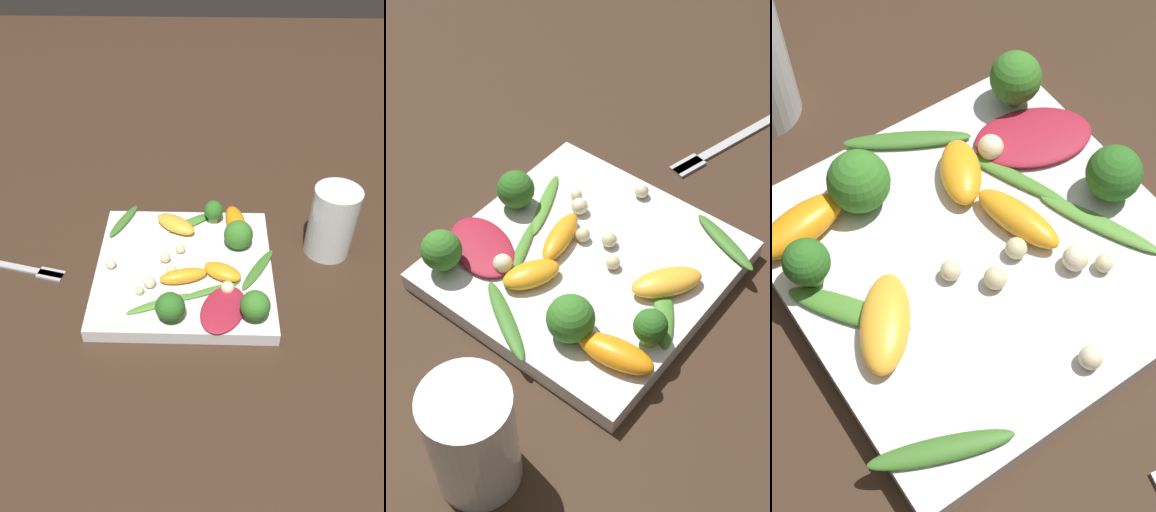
# 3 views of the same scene
# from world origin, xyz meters

# --- Properties ---
(ground_plane) EXTENTS (2.40, 2.40, 0.00)m
(ground_plane) POSITION_xyz_m (0.00, 0.00, 0.00)
(ground_plane) COLOR #382619
(plate) EXTENTS (0.25, 0.25, 0.02)m
(plate) POSITION_xyz_m (0.00, 0.00, 0.01)
(plate) COLOR white
(plate) RESTS_ON ground_plane
(drinking_glass) EXTENTS (0.07, 0.07, 0.11)m
(drinking_glass) POSITION_xyz_m (0.06, -0.22, 0.06)
(drinking_glass) COLOR white
(drinking_glass) RESTS_ON ground_plane
(fork) EXTENTS (0.06, 0.18, 0.01)m
(fork) POSITION_xyz_m (0.01, 0.24, 0.00)
(fork) COLOR #B2B2B7
(fork) RESTS_ON ground_plane
(radicchio_leaf_0) EXTENTS (0.10, 0.08, 0.01)m
(radicchio_leaf_0) POSITION_xyz_m (-0.09, -0.05, 0.03)
(radicchio_leaf_0) COLOR maroon
(radicchio_leaf_0) RESTS_ON plate
(orange_segment_0) EXTENTS (0.04, 0.07, 0.02)m
(orange_segment_0) POSITION_xyz_m (-0.03, 0.00, 0.03)
(orange_segment_0) COLOR orange
(orange_segment_0) RESTS_ON plate
(orange_segment_1) EXTENTS (0.05, 0.06, 0.02)m
(orange_segment_1) POSITION_xyz_m (-0.02, -0.05, 0.03)
(orange_segment_1) COLOR orange
(orange_segment_1) RESTS_ON plate
(orange_segment_2) EXTENTS (0.07, 0.07, 0.02)m
(orange_segment_2) POSITION_xyz_m (0.08, 0.02, 0.03)
(orange_segment_2) COLOR #FCAD33
(orange_segment_2) RESTS_ON plate
(orange_segment_3) EXTENTS (0.07, 0.04, 0.02)m
(orange_segment_3) POSITION_xyz_m (0.09, -0.08, 0.03)
(orange_segment_3) COLOR orange
(orange_segment_3) RESTS_ON plate
(broccoli_floret_0) EXTENTS (0.04, 0.04, 0.04)m
(broccoli_floret_0) POSITION_xyz_m (-0.10, 0.01, 0.04)
(broccoli_floret_0) COLOR #7A9E51
(broccoli_floret_0) RESTS_ON plate
(broccoli_floret_1) EXTENTS (0.04, 0.04, 0.05)m
(broccoli_floret_1) POSITION_xyz_m (-0.10, -0.09, 0.05)
(broccoli_floret_1) COLOR #84AD5B
(broccoli_floret_1) RESTS_ON plate
(broccoli_floret_2) EXTENTS (0.03, 0.03, 0.04)m
(broccoli_floret_2) POSITION_xyz_m (0.10, -0.04, 0.04)
(broccoli_floret_2) COLOR #7A9E51
(broccoli_floret_2) RESTS_ON plate
(broccoli_floret_3) EXTENTS (0.04, 0.04, 0.04)m
(broccoli_floret_3) POSITION_xyz_m (0.04, -0.08, 0.04)
(broccoli_floret_3) COLOR #7A9E51
(broccoli_floret_3) RESTS_ON plate
(arugula_sprig_0) EXTENTS (0.05, 0.09, 0.00)m
(arugula_sprig_0) POSITION_xyz_m (-0.08, 0.03, 0.02)
(arugula_sprig_0) COLOR #518E33
(arugula_sprig_0) RESTS_ON plate
(arugula_sprig_1) EXTENTS (0.09, 0.05, 0.01)m
(arugula_sprig_1) POSITION_xyz_m (0.10, 0.10, 0.02)
(arugula_sprig_1) COLOR #3D7528
(arugula_sprig_1) RESTS_ON plate
(arugula_sprig_2) EXTENTS (0.06, 0.08, 0.01)m
(arugula_sprig_2) POSITION_xyz_m (0.10, -0.01, 0.02)
(arugula_sprig_2) COLOR #47842D
(arugula_sprig_2) RESTS_ON plate
(arugula_sprig_3) EXTENTS (0.09, 0.06, 0.01)m
(arugula_sprig_3) POSITION_xyz_m (-0.01, -0.11, 0.02)
(arugula_sprig_3) COLOR #3D7528
(arugula_sprig_3) RESTS_ON plate
(arugula_sprig_4) EXTENTS (0.05, 0.09, 0.00)m
(arugula_sprig_4) POSITION_xyz_m (-0.05, -0.04, 0.02)
(arugula_sprig_4) COLOR #47842D
(arugula_sprig_4) RESTS_ON plate
(macadamia_nut_0) EXTENTS (0.02, 0.02, 0.02)m
(macadamia_nut_0) POSITION_xyz_m (-0.04, 0.05, 0.03)
(macadamia_nut_0) COLOR beige
(macadamia_nut_0) RESTS_ON plate
(macadamia_nut_1) EXTENTS (0.02, 0.02, 0.02)m
(macadamia_nut_1) POSITION_xyz_m (-0.05, -0.06, 0.03)
(macadamia_nut_1) COLOR beige
(macadamia_nut_1) RESTS_ON plate
(macadamia_nut_2) EXTENTS (0.01, 0.01, 0.01)m
(macadamia_nut_2) POSITION_xyz_m (0.03, 0.01, 0.03)
(macadamia_nut_2) COLOR beige
(macadamia_nut_2) RESTS_ON plate
(macadamia_nut_3) EXTENTS (0.01, 0.01, 0.01)m
(macadamia_nut_3) POSITION_xyz_m (-0.02, 0.02, 0.03)
(macadamia_nut_3) COLOR beige
(macadamia_nut_3) RESTS_ON plate
(macadamia_nut_4) EXTENTS (0.02, 0.02, 0.02)m
(macadamia_nut_4) POSITION_xyz_m (-0.01, 0.11, 0.03)
(macadamia_nut_4) COLOR beige
(macadamia_nut_4) RESTS_ON plate
(macadamia_nut_5) EXTENTS (0.01, 0.01, 0.01)m
(macadamia_nut_5) POSITION_xyz_m (-0.06, 0.06, 0.03)
(macadamia_nut_5) COLOR beige
(macadamia_nut_5) RESTS_ON plate
(macadamia_nut_6) EXTENTS (0.02, 0.02, 0.02)m
(macadamia_nut_6) POSITION_xyz_m (0.01, 0.03, 0.03)
(macadamia_nut_6) COLOR beige
(macadamia_nut_6) RESTS_ON plate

